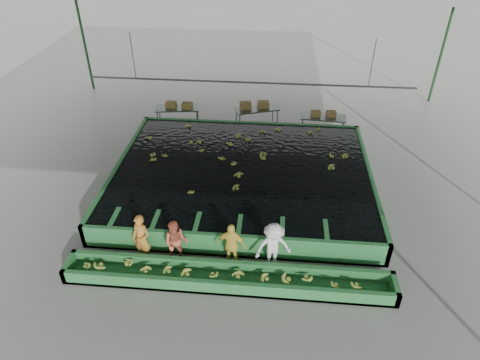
# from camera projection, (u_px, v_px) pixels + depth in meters

# --- Properties ---
(ground) EXTENTS (80.00, 80.00, 0.00)m
(ground) POSITION_uv_depth(u_px,v_px,m) (239.00, 210.00, 15.97)
(ground) COLOR gray
(ground) RESTS_ON ground
(shed_roof) EXTENTS (20.00, 22.00, 0.04)m
(shed_roof) POSITION_uv_depth(u_px,v_px,m) (239.00, 82.00, 13.12)
(shed_roof) COLOR gray
(shed_roof) RESTS_ON shed_posts
(shed_posts) EXTENTS (20.00, 22.00, 5.00)m
(shed_posts) POSITION_uv_depth(u_px,v_px,m) (239.00, 152.00, 14.54)
(shed_posts) COLOR #1B4620
(shed_posts) RESTS_ON ground
(flotation_tank) EXTENTS (10.00, 8.00, 0.90)m
(flotation_tank) POSITION_uv_depth(u_px,v_px,m) (242.00, 177.00, 16.94)
(flotation_tank) COLOR #2A7438
(flotation_tank) RESTS_ON ground
(tank_water) EXTENTS (9.70, 7.70, 0.00)m
(tank_water) POSITION_uv_depth(u_px,v_px,m) (242.00, 169.00, 16.71)
(tank_water) COLOR black
(tank_water) RESTS_ON flotation_tank
(sorting_trough) EXTENTS (10.00, 1.00, 0.50)m
(sorting_trough) POSITION_uv_depth(u_px,v_px,m) (228.00, 277.00, 12.88)
(sorting_trough) COLOR #2A7438
(sorting_trough) RESTS_ON ground
(cableway_rail) EXTENTS (0.08, 0.08, 14.00)m
(cableway_rail) POSITION_uv_depth(u_px,v_px,m) (250.00, 83.00, 18.35)
(cableway_rail) COLOR #59605B
(cableway_rail) RESTS_ON shed_roof
(rail_hanger_left) EXTENTS (0.04, 0.04, 2.00)m
(rail_hanger_left) POSITION_uv_depth(u_px,v_px,m) (133.00, 56.00, 18.16)
(rail_hanger_left) COLOR #59605B
(rail_hanger_left) RESTS_ON shed_roof
(rail_hanger_right) EXTENTS (0.04, 0.04, 2.00)m
(rail_hanger_right) POSITION_uv_depth(u_px,v_px,m) (372.00, 63.00, 17.41)
(rail_hanger_right) COLOR #59605B
(rail_hanger_right) RESTS_ON shed_roof
(worker_a) EXTENTS (0.72, 0.59, 1.71)m
(worker_a) POSITION_uv_depth(u_px,v_px,m) (142.00, 239.00, 13.40)
(worker_a) COLOR orange
(worker_a) RESTS_ON ground
(worker_b) EXTENTS (0.81, 0.65, 1.59)m
(worker_b) POSITION_uv_depth(u_px,v_px,m) (176.00, 242.00, 13.35)
(worker_b) COLOR #C86042
(worker_b) RESTS_ON ground
(worker_c) EXTENTS (1.01, 0.55, 1.63)m
(worker_c) POSITION_uv_depth(u_px,v_px,m) (231.00, 245.00, 13.21)
(worker_c) COLOR #FCE14C
(worker_c) RESTS_ON ground
(worker_d) EXTENTS (1.26, 0.94, 1.73)m
(worker_d) POSITION_uv_depth(u_px,v_px,m) (273.00, 247.00, 13.08)
(worker_d) COLOR white
(worker_d) RESTS_ON ground
(packing_table_left) EXTENTS (2.23, 1.14, 0.97)m
(packing_table_left) POSITION_uv_depth(u_px,v_px,m) (178.00, 116.00, 21.31)
(packing_table_left) COLOR #59605B
(packing_table_left) RESTS_ON ground
(packing_table_mid) EXTENTS (2.29, 1.51, 0.97)m
(packing_table_mid) POSITION_uv_depth(u_px,v_px,m) (257.00, 117.00, 21.23)
(packing_table_mid) COLOR #59605B
(packing_table_mid) RESTS_ON ground
(packing_table_right) EXTENTS (2.17, 1.01, 0.96)m
(packing_table_right) POSITION_uv_depth(u_px,v_px,m) (322.00, 125.00, 20.51)
(packing_table_right) COLOR #59605B
(packing_table_right) RESTS_ON ground
(box_stack_left) EXTENTS (1.32, 0.38, 0.28)m
(box_stack_left) POSITION_uv_depth(u_px,v_px,m) (179.00, 108.00, 21.00)
(box_stack_left) COLOR olive
(box_stack_left) RESTS_ON packing_table_left
(box_stack_mid) EXTENTS (1.48, 0.66, 0.31)m
(box_stack_mid) POSITION_uv_depth(u_px,v_px,m) (254.00, 108.00, 20.99)
(box_stack_mid) COLOR olive
(box_stack_mid) RESTS_ON packing_table_mid
(box_stack_right) EXTENTS (1.20, 0.39, 0.25)m
(box_stack_right) POSITION_uv_depth(u_px,v_px,m) (323.00, 116.00, 20.25)
(box_stack_right) COLOR olive
(box_stack_right) RESTS_ON packing_table_right
(floating_bananas) EXTENTS (8.91, 6.08, 0.12)m
(floating_bananas) POSITION_uv_depth(u_px,v_px,m) (244.00, 158.00, 17.37)
(floating_bananas) COLOR #96AB3D
(floating_bananas) RESTS_ON tank_water
(trough_bananas) EXTENTS (9.49, 0.63, 0.13)m
(trough_bananas) POSITION_uv_depth(u_px,v_px,m) (227.00, 274.00, 12.79)
(trough_bananas) COLOR #96AB3D
(trough_bananas) RESTS_ON sorting_trough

